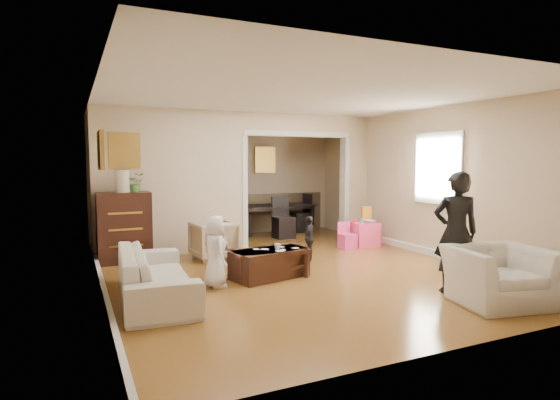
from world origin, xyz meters
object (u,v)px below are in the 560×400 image
coffee_table (270,264)px  play_table (364,234)px  child_kneel_a (215,251)px  child_kneel_b (216,247)px  adult_person (456,232)px  child_toddler (309,238)px  armchair_back (214,240)px  cyan_cup (361,221)px  dresser (124,227)px  coffee_cup (277,247)px  table_lamp (123,181)px  armchair_front (498,276)px  sofa (156,274)px  dining_table (272,219)px

coffee_table → play_table: play_table is taller
child_kneel_a → child_kneel_b: bearing=-22.6°
adult_person → child_toddler: size_ratio=2.04×
armchair_back → cyan_cup: 2.95m
coffee_table → cyan_cup: bearing=29.2°
armchair_back → dresser: bearing=-20.2°
armchair_back → child_kneel_b: child_kneel_b is taller
coffee_cup → table_lamp: bearing=133.8°
coffee_table → child_kneel_b: size_ratio=1.20×
armchair_front → play_table: 3.79m
dresser → coffee_cup: size_ratio=12.40×
sofa → adult_person: bearing=-106.8°
dining_table → coffee_cup: bearing=-118.8°
dining_table → child_toddler: child_toddler is taller
dresser → child_toddler: 3.07m
table_lamp → coffee_table: table_lamp is taller
dresser → adult_person: bearing=-44.7°
armchair_front → child_kneel_a: child_kneel_a is taller
armchair_front → coffee_table: (-1.95, 2.23, -0.13)m
table_lamp → child_kneel_b: (1.09, -1.62, -0.89)m
coffee_table → adult_person: size_ratio=0.70×
sofa → child_kneel_b: size_ratio=2.28×
armchair_back → child_toddler: size_ratio=0.94×
armchair_front → play_table: size_ratio=2.10×
dresser → dining_table: size_ratio=0.61×
armchair_front → adult_person: (-0.10, 0.56, 0.44)m
armchair_front → dresser: (-3.73, 4.15, 0.25)m
play_table → child_kneel_a: 3.89m
dresser → table_lamp: 0.76m
dresser → coffee_cup: bearing=-46.2°
armchair_back → play_table: 3.04m
cyan_cup → adult_person: size_ratio=0.05×
coffee_table → child_kneel_b: bearing=156.8°
armchair_back → adult_person: (2.21, -3.23, 0.45)m
child_kneel_b → child_toddler: (1.75, 0.45, -0.07)m
coffee_table → dining_table: size_ratio=0.57×
armchair_back → dining_table: bearing=-139.8°
table_lamp → coffee_table: bearing=-47.0°
coffee_table → child_toddler: (1.05, 0.75, 0.18)m
child_kneel_a → dining_table: bearing=-37.3°
armchair_back → coffee_cup: armchair_back is taller
child_kneel_b → child_toddler: child_kneel_b is taller
armchair_front → coffee_cup: 2.86m
play_table → adult_person: (-0.83, -3.16, 0.54)m
dresser → play_table: size_ratio=2.37×
child_toddler → dresser: bearing=-76.5°
coffee_table → child_kneel_b: child_kneel_b is taller
coffee_table → coffee_cup: (0.10, -0.05, 0.25)m
child_kneel_a → dresser: bearing=20.2°
sofa → coffee_cup: bearing=-76.6°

